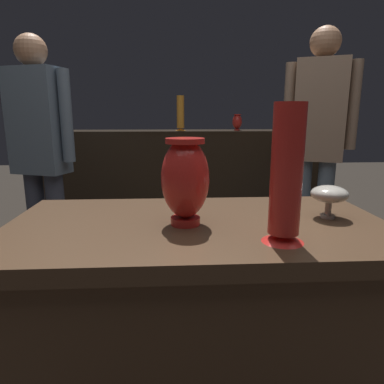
% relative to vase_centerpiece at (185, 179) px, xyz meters
% --- Properties ---
extents(display_plinth, '(1.20, 0.64, 0.80)m').
position_rel_vase_centerpiece_xyz_m(display_plinth, '(0.04, 0.02, -0.54)').
color(display_plinth, '#422D1E').
rests_on(display_plinth, ground_plane).
extents(back_display_shelf, '(2.60, 0.40, 0.99)m').
position_rel_vase_centerpiece_xyz_m(back_display_shelf, '(0.04, 2.22, -0.45)').
color(back_display_shelf, black).
rests_on(back_display_shelf, ground_plane).
extents(vase_centerpiece, '(0.15, 0.15, 0.27)m').
position_rel_vase_centerpiece_xyz_m(vase_centerpiece, '(0.00, 0.00, 0.00)').
color(vase_centerpiece, red).
rests_on(vase_centerpiece, display_plinth).
extents(vase_tall_behind, '(0.11, 0.11, 0.36)m').
position_rel_vase_centerpiece_xyz_m(vase_tall_behind, '(0.25, -0.16, 0.03)').
color(vase_tall_behind, red).
rests_on(vase_tall_behind, display_plinth).
extents(vase_left_accent, '(0.12, 0.12, 0.11)m').
position_rel_vase_centerpiece_xyz_m(vase_left_accent, '(0.47, 0.04, -0.07)').
color(vase_left_accent, gray).
rests_on(vase_left_accent, display_plinth).
extents(shelf_vase_far_left, '(0.07, 0.07, 0.21)m').
position_rel_vase_centerpiece_xyz_m(shelf_vase_far_left, '(-1.00, 2.17, 0.15)').
color(shelf_vase_far_left, silver).
rests_on(shelf_vase_far_left, back_display_shelf).
extents(shelf_vase_right, '(0.09, 0.09, 0.15)m').
position_rel_vase_centerpiece_xyz_m(shelf_vase_right, '(0.56, 2.17, 0.13)').
color(shelf_vase_right, red).
rests_on(shelf_vase_right, back_display_shelf).
extents(shelf_vase_center, '(0.09, 0.09, 0.31)m').
position_rel_vase_centerpiece_xyz_m(shelf_vase_center, '(0.04, 2.22, 0.19)').
color(shelf_vase_center, orange).
rests_on(shelf_vase_center, back_display_shelf).
extents(shelf_vase_far_right, '(0.09, 0.09, 0.15)m').
position_rel_vase_centerpiece_xyz_m(shelf_vase_far_right, '(1.08, 2.29, 0.13)').
color(shelf_vase_far_right, orange).
rests_on(shelf_vase_far_right, back_display_shelf).
extents(visitor_near_left, '(0.45, 0.28, 1.58)m').
position_rel_vase_centerpiece_xyz_m(visitor_near_left, '(-0.84, 1.12, -0.01)').
color(visitor_near_left, '#333847').
rests_on(visitor_near_left, ground_plane).
extents(visitor_near_right, '(0.44, 0.29, 1.68)m').
position_rel_vase_centerpiece_xyz_m(visitor_near_right, '(0.94, 1.26, 0.05)').
color(visitor_near_right, slate).
rests_on(visitor_near_right, ground_plane).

